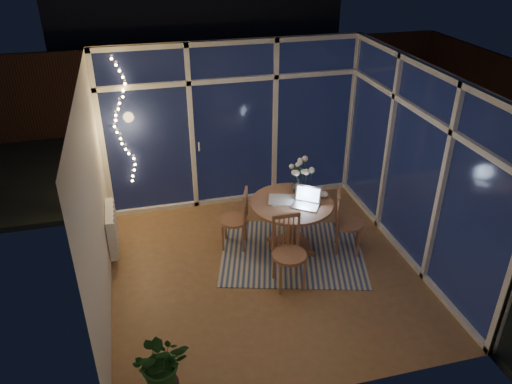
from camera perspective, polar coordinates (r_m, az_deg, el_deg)
floor at (r=6.70m, az=1.23°, el=-8.92°), size 4.00×4.00×0.00m
ceiling at (r=5.51m, az=1.51°, el=12.99°), size 4.00×4.00×0.00m
wall_back at (r=7.77m, az=-2.62°, el=7.65°), size 4.00×0.04×2.60m
wall_front at (r=4.42m, az=8.41°, el=-10.91°), size 4.00×0.04×2.60m
wall_left at (r=5.84m, az=-17.91°, el=-1.37°), size 0.04×4.00×2.60m
wall_right at (r=6.76m, az=17.94°, el=2.86°), size 0.04×4.00×2.60m
window_wall_back at (r=7.73m, az=-2.56°, el=7.55°), size 4.00×0.10×2.60m
window_wall_right at (r=6.74m, az=17.65°, el=2.83°), size 0.10×4.00×2.60m
radiator at (r=7.07m, az=-16.15°, el=-4.05°), size 0.10×0.70×0.58m
fairy_lights at (r=7.44m, az=-15.10°, el=7.56°), size 0.24×0.10×1.85m
garden_patio at (r=11.09m, az=-3.16°, el=6.76°), size 12.00×6.00×0.10m
garden_fence at (r=11.16m, az=-6.39°, el=12.00°), size 11.00×0.08×1.80m
neighbour_roof at (r=13.84m, az=-7.39°, el=20.73°), size 7.00×3.00×2.20m
garden_shrubs at (r=9.27m, az=-9.18°, el=5.26°), size 0.90×0.90×0.90m
rug at (r=7.03m, az=4.15°, el=-6.88°), size 2.32×2.05×0.01m
dining_table at (r=6.90m, az=4.01°, el=-3.89°), size 1.38×1.38×0.76m
chair_left at (r=6.92m, az=-2.53°, el=-3.05°), size 0.53×0.53×0.90m
chair_right at (r=6.93m, az=10.57°, el=-3.42°), size 0.56×0.56×0.92m
chair_front at (r=6.19m, az=3.85°, el=-7.04°), size 0.45×0.45×0.97m
laptop at (r=6.56m, az=5.69°, el=-0.67°), size 0.46×0.44×0.26m
flower_vase at (r=6.91m, az=4.84°, el=0.80°), size 0.25×0.25×0.21m
bowl at (r=6.87m, az=7.51°, el=-0.36°), size 0.19×0.19×0.04m
newspapers at (r=6.74m, az=3.13°, el=-0.89°), size 0.45×0.37×0.01m
phone at (r=6.67m, az=4.99°, el=-1.31°), size 0.12×0.08×0.01m
potted_plant at (r=5.08m, az=-10.66°, el=-19.04°), size 0.56×0.49×0.76m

